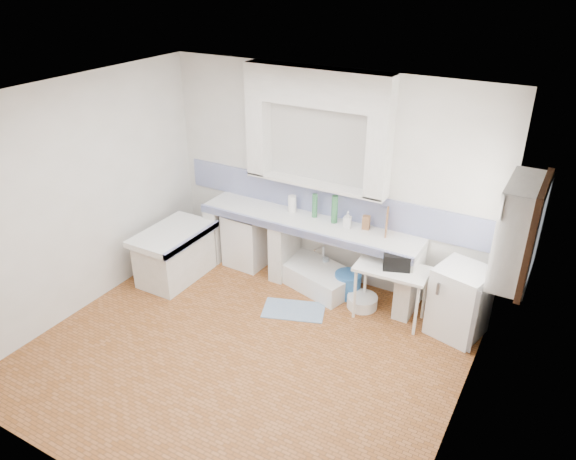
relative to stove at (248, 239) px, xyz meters
The scene contains 36 objects.
floor 2.05m from the stove, 58.23° to the right, with size 4.50×4.50×0.00m, color #95592E.
ceiling 3.14m from the stove, 58.23° to the right, with size 4.50×4.50×0.00m, color silver.
wall_back 1.50m from the stove, 15.45° to the left, with size 4.50×4.50×0.00m, color silver.
wall_front 3.99m from the stove, 74.08° to the right, with size 4.50×4.50×0.00m, color silver.
wall_left 2.32m from the stove, 124.92° to the right, with size 4.50×4.50×0.00m, color silver.
wall_right 3.86m from the stove, 27.31° to the right, with size 4.50×4.50×0.00m, color silver.
alcove_mass 2.40m from the stove, ahead, with size 1.90×0.25×0.45m, color silver.
window_frame 3.72m from the stove, ahead, with size 0.35×0.86×1.06m, color #341E10.
lace_valance 3.73m from the stove, ahead, with size 0.01×0.84×0.24m, color white.
counter_slab 1.07m from the stove, ahead, with size 3.00×0.60×0.08m, color white.
counter_lip 1.11m from the stove, 16.72° to the right, with size 3.00×0.04×0.10m, color navy.
counter_pier_left 0.44m from the stove, behind, with size 0.20×0.55×0.82m, color silver.
counter_pier_mid 0.61m from the stove, ahead, with size 0.20×0.55×0.82m, color silver.
counter_pier_right 2.36m from the stove, ahead, with size 0.20×0.55×0.82m, color silver.
peninsula_top 1.07m from the stove, 128.49° to the right, with size 0.70×1.10×0.08m, color white.
peninsula_base 1.03m from the stove, 128.49° to the right, with size 0.60×1.00×0.62m, color silver.
peninsula_lip 0.91m from the stove, 111.13° to the right, with size 0.04×1.10×0.10m, color navy.
backsplash 1.31m from the stove, 14.69° to the left, with size 4.27×0.03×0.40m, color navy.
stove is the anchor object (origin of this frame).
sink 1.15m from the stove, ahead, with size 1.07×0.58×0.26m, color white.
side_table 2.23m from the stove, ahead, with size 0.85×0.47×0.04m, color white.
fridge 3.00m from the stove, ahead, with size 0.55×0.55×0.85m, color white.
bucket_red 0.92m from the stove, ahead, with size 0.29×0.29×0.28m, color #B70D03.
bucket_orange 1.29m from the stove, ahead, with size 0.30×0.30×0.28m, color #F2432C.
bucket_blue 1.60m from the stove, ahead, with size 0.34×0.34×0.32m, color #2E6DBB.
basin_white 1.89m from the stove, ahead, with size 0.38×0.38×0.15m, color white.
water_bottle_a 1.15m from the stove, ahead, with size 0.07×0.07×0.27m, color silver.
water_bottle_b 1.19m from the stove, ahead, with size 0.09×0.09×0.33m, color silver.
black_bag 2.31m from the stove, ahead, with size 0.31×0.18×0.19m, color black.
green_bottle_a 1.19m from the stove, ahead, with size 0.07×0.07×0.32m, color #306F3F.
green_bottle_b 1.45m from the stove, ahead, with size 0.08×0.08×0.37m, color #306F3F.
knife_block 1.80m from the stove, ahead, with size 0.09×0.07×0.18m, color brown.
cutting_board 2.08m from the stove, ahead, with size 0.02×0.23×0.32m, color brown.
paper_towel 0.91m from the stove, 12.55° to the left, with size 0.11×0.11×0.22m, color white.
soap_bottle 1.59m from the stove, ahead, with size 0.09×0.10×0.21m, color white.
rug 1.40m from the stove, 32.07° to the right, with size 0.76×0.43×0.01m, color #336194.
Camera 1 is at (2.78, -3.89, 3.94)m, focal length 33.82 mm.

